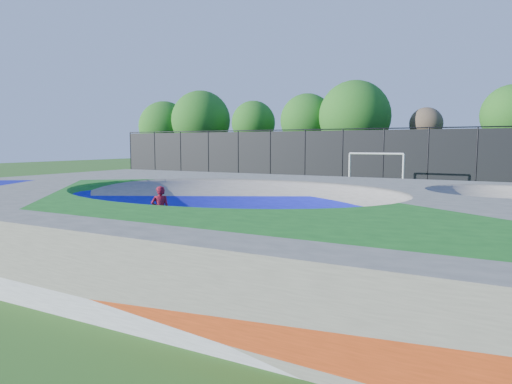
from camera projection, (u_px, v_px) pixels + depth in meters
ground at (228, 237)px, 14.28m from camera, size 120.00×120.00×0.00m
skate_deck at (228, 213)px, 14.20m from camera, size 22.00×14.00×1.50m
skater at (160, 210)px, 14.55m from camera, size 0.67×0.66×1.57m
skateboard at (161, 234)px, 14.63m from camera, size 0.77×0.61×0.05m
soccer_goal at (376, 164)px, 29.16m from camera, size 3.55×0.12×2.35m
fence at (383, 155)px, 32.45m from camera, size 48.09×0.09×4.04m
treeline at (389, 119)px, 36.86m from camera, size 53.68×7.55×8.20m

